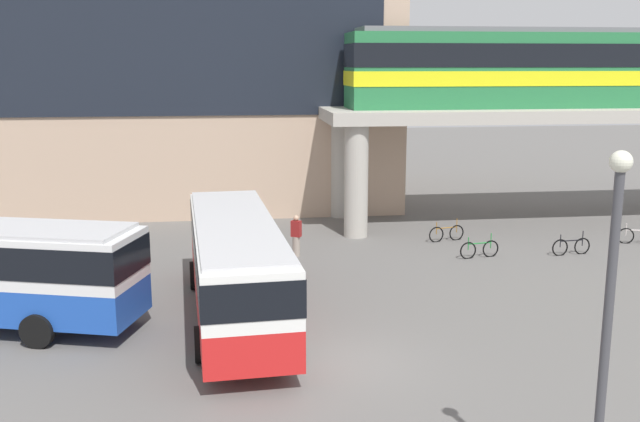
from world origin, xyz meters
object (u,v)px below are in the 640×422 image
station_building (151,28)px  bus_main (236,259)px  bicycle_brown (446,233)px  bicycle_black (571,247)px  train (588,67)px  bicycle_silver (638,236)px  pedestrian_at_kerb (296,237)px  pedestrian_waiting_near_stop (3,247)px  bicycle_green (479,249)px

station_building → bus_main: station_building is taller
bicycle_brown → bicycle_black: bearing=-33.7°
train → bicycle_silver: train is taller
train → bus_main: size_ratio=2.16×
bicycle_brown → pedestrian_at_kerb: (-7.04, -1.73, 0.47)m
bus_main → bicycle_black: bearing=23.3°
bus_main → pedestrian_waiting_near_stop: 11.94m
bicycle_brown → bicycle_black: (4.51, -3.00, 0.00)m
bicycle_brown → train: bearing=24.4°
bus_main → bicycle_green: size_ratio=6.30×
bus_main → station_building: bearing=101.1°
bicycle_silver → pedestrian_waiting_near_stop: pedestrian_waiting_near_stop is taller
station_building → pedestrian_at_kerb: size_ratio=15.42×
train → pedestrian_waiting_near_stop: bearing=-169.0°
bicycle_brown → bicycle_silver: bearing=-10.8°
bicycle_silver → station_building: bearing=146.3°
train → bicycle_green: bearing=-138.9°
bicycle_silver → bicycle_black: 4.11m
station_building → pedestrian_waiting_near_stop: station_building is taller
pedestrian_waiting_near_stop → bicycle_silver: bearing=-0.1°
bicycle_green → pedestrian_waiting_near_stop: pedestrian_waiting_near_stop is taller
station_building → bicycle_brown: bearing=-43.6°
bicycle_black → pedestrian_at_kerb: pedestrian_at_kerb is taller
train → bicycle_green: train is taller
bicycle_black → station_building: bearing=138.6°
train → bicycle_silver: (0.24, -5.29, -7.40)m
bicycle_black → pedestrian_at_kerb: 11.63m
bicycle_green → bicycle_black: size_ratio=0.99×
train → pedestrian_at_kerb: train is taller
train → pedestrian_at_kerb: size_ratio=13.77×
bicycle_brown → pedestrian_waiting_near_stop: bearing=-175.3°
station_building → bicycle_green: (14.53, -16.29, -9.60)m
train → bicycle_black: size_ratio=13.54×
bicycle_silver → bicycle_green: 7.98m
train → bus_main: bearing=-144.2°
station_building → bicycle_brown: size_ratio=15.41×
bus_main → pedestrian_at_kerb: bearing=70.6°
train → pedestrian_waiting_near_stop: 28.31m
bicycle_green → pedestrian_waiting_near_stop: size_ratio=1.10×
bicycle_green → bicycle_brown: size_ratio=1.01×
bicycle_black → bicycle_green: bearing=179.2°
bus_main → bicycle_black: bus_main is taller
pedestrian_waiting_near_stop → bus_main: bearing=-39.5°
bus_main → train: bearing=35.8°
bus_main → pedestrian_waiting_near_stop: bus_main is taller
bicycle_brown → bicycle_green: bearing=-80.3°
station_building → train: 24.26m
bicycle_green → bicycle_silver: bearing=9.7°
bicycle_black → bicycle_brown: bearing=146.3°
station_building → bicycle_green: bearing=-48.3°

